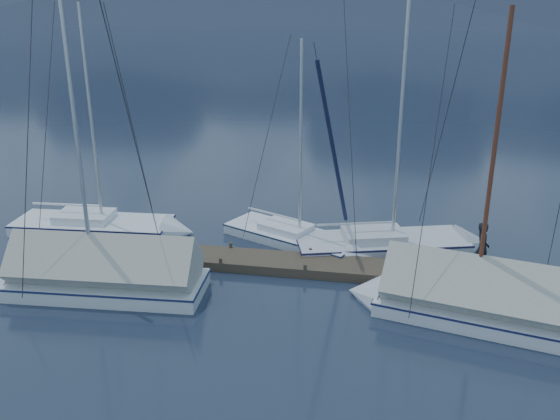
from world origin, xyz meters
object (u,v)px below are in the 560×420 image
(sailboat_covered_near, at_px, (469,302))
(person, at_px, (482,249))
(sailboat_open_right, at_px, (405,245))
(sailboat_open_left, at_px, (115,228))
(sailboat_open_mid, at_px, (309,243))
(sailboat_covered_far, at_px, (89,277))

(sailboat_covered_near, xyz_separation_m, person, (0.58, 2.31, 0.78))
(sailboat_open_right, xyz_separation_m, sailboat_covered_near, (1.79, -4.91, 0.32))
(person, bearing_deg, sailboat_open_left, 75.74)
(sailboat_open_left, relative_size, sailboat_covered_near, 0.99)
(sailboat_open_mid, height_order, sailboat_covered_far, sailboat_covered_far)
(sailboat_open_left, distance_m, person, 14.34)
(sailboat_open_left, bearing_deg, sailboat_open_right, 1.74)
(sailboat_open_right, relative_size, person, 5.29)
(sailboat_open_right, distance_m, sailboat_covered_far, 11.63)
(sailboat_open_left, height_order, person, sailboat_open_left)
(sailboat_open_left, bearing_deg, person, -9.00)
(sailboat_open_left, xyz_separation_m, sailboat_open_right, (11.76, 0.36, 0.00))
(sailboat_covered_near, height_order, sailboat_covered_far, sailboat_covered_far)
(sailboat_open_mid, distance_m, sailboat_open_right, 3.70)
(sailboat_covered_near, distance_m, sailboat_covered_far, 12.09)
(person, bearing_deg, sailboat_covered_near, 160.67)
(sailboat_open_mid, bearing_deg, sailboat_covered_far, -142.89)
(person, bearing_deg, sailboat_open_mid, 64.90)
(sailboat_open_right, distance_m, sailboat_covered_near, 5.23)
(sailboat_open_right, relative_size, sailboat_covered_far, 0.95)
(sailboat_open_mid, height_order, sailboat_open_right, sailboat_open_right)
(sailboat_open_right, distance_m, person, 3.68)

